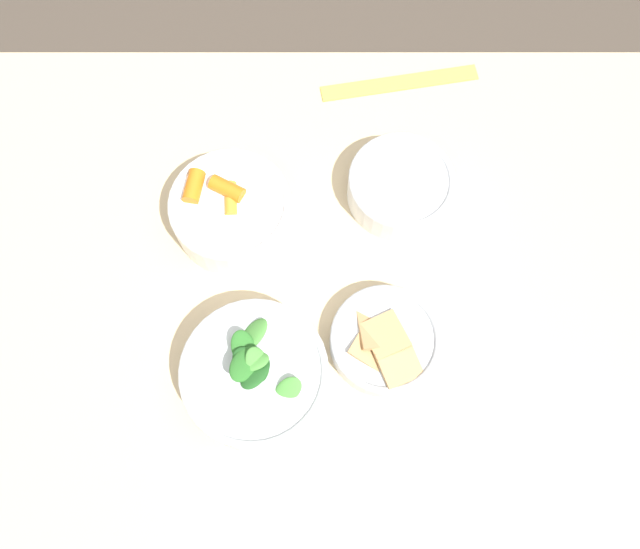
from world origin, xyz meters
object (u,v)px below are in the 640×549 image
at_px(bowl_greens, 256,374).
at_px(bowl_beans_hotdog, 401,187).
at_px(bowl_carrots, 232,211).
at_px(bowl_cookies, 385,341).
at_px(ruler, 401,83).

distance_m(bowl_greens, bowl_beans_hotdog, 0.34).
relative_size(bowl_carrots, bowl_beans_hotdog, 1.11).
bearing_deg(bowl_greens, bowl_cookies, 15.54).
bearing_deg(ruler, bowl_cookies, -95.46).
xyz_separation_m(bowl_carrots, ruler, (0.26, 0.24, -0.04)).
bearing_deg(bowl_beans_hotdog, bowl_cookies, -97.55).
bearing_deg(bowl_carrots, bowl_greens, -79.61).
height_order(bowl_greens, ruler, bowl_greens).
height_order(bowl_carrots, ruler, bowl_carrots).
bearing_deg(bowl_carrots, bowl_cookies, -40.74).
bearing_deg(bowl_cookies, bowl_greens, -164.46).
distance_m(bowl_greens, ruler, 0.52).
xyz_separation_m(bowl_cookies, ruler, (0.04, 0.43, -0.02)).
bearing_deg(bowl_cookies, bowl_carrots, 139.26).
bearing_deg(bowl_carrots, ruler, 43.76).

